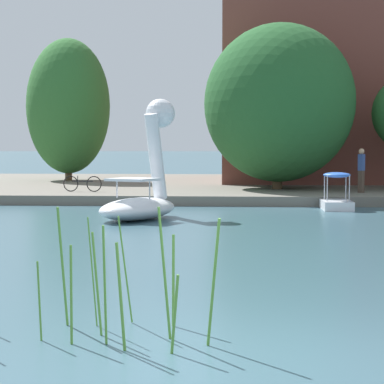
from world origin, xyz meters
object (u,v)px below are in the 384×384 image
Objects in this scene: tree_willow_overhanging at (278,103)px; person_on_path at (361,169)px; tree_willow_near_path at (68,106)px; bicycle_parked at (82,184)px; swan_boat at (144,186)px; pedal_boat_blue at (337,197)px.

tree_willow_overhanging reaches higher than person_on_path.
tree_willow_near_path is 10.85m from bicycle_parked.
tree_willow_near_path is at bearing 106.65° from bicycle_parked.
swan_boat is at bearing -115.61° from tree_willow_overhanging.
swan_boat is 18.54m from tree_willow_near_path.
swan_boat is at bearing -69.21° from tree_willow_near_path.
pedal_boat_blue is at bearing 29.98° from swan_boat.
person_on_path is at bearing -33.85° from tree_willow_near_path.
tree_willow_overhanging is at bearing 16.45° from bicycle_parked.
swan_boat is 0.42× the size of tree_willow_overhanging.
tree_willow_overhanging is at bearing 64.39° from swan_boat.
bicycle_parked is at bearing 116.01° from swan_boat.
pedal_boat_blue is at bearing -73.07° from tree_willow_overhanging.
bicycle_parked is (-8.21, -2.42, -3.45)m from tree_willow_overhanging.
pedal_boat_blue is at bearing -19.51° from bicycle_parked.
pedal_boat_blue is 1.00× the size of person_on_path.
bicycle_parked is (-3.55, 7.28, -0.32)m from swan_boat.
tree_willow_near_path reaches higher than swan_boat.
pedal_boat_blue is 4.03m from person_on_path.
swan_boat is 10.84m from person_on_path.
tree_willow_near_path is 4.68× the size of bicycle_parked.
person_on_path reaches higher than pedal_boat_blue.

